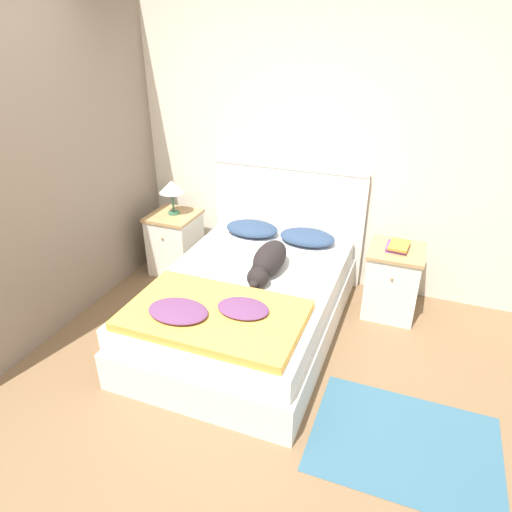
% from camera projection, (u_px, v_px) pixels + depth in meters
% --- Properties ---
extents(ground_plane, '(16.00, 16.00, 0.00)m').
position_uv_depth(ground_plane, '(172.00, 419.00, 2.89)').
color(ground_plane, brown).
extents(wall_back, '(9.00, 0.06, 2.55)m').
position_uv_depth(wall_back, '(282.00, 143.00, 4.07)').
color(wall_back, beige).
rests_on(wall_back, ground_plane).
extents(wall_side_left, '(0.06, 3.10, 2.55)m').
position_uv_depth(wall_side_left, '(76.00, 158.00, 3.61)').
color(wall_side_left, gray).
rests_on(wall_side_left, ground_plane).
extents(bed, '(1.36, 1.98, 0.48)m').
position_uv_depth(bed, '(247.00, 305.00, 3.62)').
color(bed, silver).
rests_on(bed, ground_plane).
extents(headboard, '(1.44, 0.06, 1.11)m').
position_uv_depth(headboard, '(287.00, 220.00, 4.30)').
color(headboard, silver).
rests_on(headboard, ground_plane).
extents(nightstand_left, '(0.44, 0.47, 0.60)m').
position_uv_depth(nightstand_left, '(176.00, 242.00, 4.49)').
color(nightstand_left, silver).
rests_on(nightstand_left, ground_plane).
extents(nightstand_right, '(0.44, 0.47, 0.60)m').
position_uv_depth(nightstand_right, '(393.00, 281.00, 3.83)').
color(nightstand_right, silver).
rests_on(nightstand_right, ground_plane).
extents(pillow_left, '(0.50, 0.33, 0.11)m').
position_uv_depth(pillow_left, '(252.00, 229.00, 4.21)').
color(pillow_left, navy).
rests_on(pillow_left, bed).
extents(pillow_right, '(0.50, 0.33, 0.11)m').
position_uv_depth(pillow_right, '(307.00, 237.00, 4.04)').
color(pillow_right, navy).
rests_on(pillow_right, bed).
extents(quilt, '(1.18, 0.74, 0.11)m').
position_uv_depth(quilt, '(213.00, 314.00, 3.01)').
color(quilt, gold).
rests_on(quilt, bed).
extents(dog, '(0.23, 0.69, 0.23)m').
position_uv_depth(dog, '(268.00, 261.00, 3.54)').
color(dog, black).
rests_on(dog, bed).
extents(book_stack, '(0.18, 0.23, 0.05)m').
position_uv_depth(book_stack, '(398.00, 246.00, 3.69)').
color(book_stack, '#703D7F').
rests_on(book_stack, nightstand_right).
extents(table_lamp, '(0.24, 0.24, 0.33)m').
position_uv_depth(table_lamp, '(172.00, 188.00, 4.25)').
color(table_lamp, '#336B4C').
rests_on(table_lamp, nightstand_left).
extents(rug, '(1.09, 0.82, 0.00)m').
position_uv_depth(rug, '(404.00, 443.00, 2.72)').
color(rug, '#335B70').
rests_on(rug, ground_plane).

